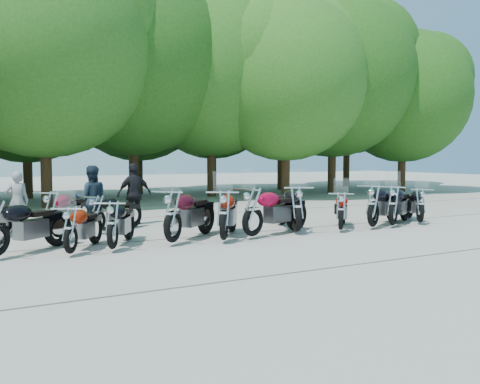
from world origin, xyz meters
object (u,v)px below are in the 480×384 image
motorcycle_12 (51,211)px  motorcycle_6 (297,207)px  motorcycle_8 (373,204)px  rider_1 (91,198)px  rider_2 (134,194)px  motorcycle_5 (253,210)px  motorcycle_10 (420,204)px  motorcycle_1 (70,228)px  motorcycle_2 (112,223)px  motorcycle_3 (173,214)px  motorcycle_4 (224,213)px  rider_3 (17,201)px  motorcycle_7 (341,209)px  motorcycle_13 (97,212)px  motorcycle_9 (393,204)px

motorcycle_12 → motorcycle_6: bearing=-167.2°
motorcycle_8 → rider_1: size_ratio=1.40×
motorcycle_6 → rider_2: 5.02m
motorcycle_5 → motorcycle_10: motorcycle_5 is taller
motorcycle_1 → motorcycle_2: (0.88, 0.08, 0.04)m
motorcycle_3 → motorcycle_6: motorcycle_3 is taller
motorcycle_3 → motorcycle_4: (1.18, -0.25, -0.02)m
motorcycle_6 → rider_3: (-6.40, 4.06, 0.10)m
motorcycle_2 → motorcycle_6: motorcycle_6 is taller
motorcycle_12 → rider_3: bearing=-24.4°
motorcycle_1 → motorcycle_5: bearing=-147.0°
motorcycle_5 → rider_1: size_ratio=1.43×
rider_1 → motorcycle_10: bearing=167.6°
motorcycle_3 → motorcycle_7: (4.72, -0.20, -0.11)m
motorcycle_4 → motorcycle_13: (-2.34, 2.73, -0.13)m
motorcycle_4 → motorcycle_2: bearing=30.7°
motorcycle_3 → rider_2: bearing=-45.6°
motorcycle_5 → motorcycle_8: bearing=-111.8°
motorcycle_12 → motorcycle_13: size_ratio=1.12×
motorcycle_8 → motorcycle_12: (-8.12, 2.97, -0.06)m
motorcycle_7 → motorcycle_8: (1.16, 0.02, 0.10)m
motorcycle_13 → motorcycle_2: bearing=139.2°
motorcycle_9 → rider_1: rider_1 is taller
motorcycle_4 → motorcycle_9: size_ratio=1.04×
motorcycle_12 → motorcycle_13: 1.13m
motorcycle_8 → motorcycle_10: motorcycle_8 is taller
motorcycle_4 → motorcycle_6: size_ratio=0.98×
motorcycle_6 → rider_3: bearing=-11.1°
motorcycle_13 → rider_1: bearing=-37.1°
rider_2 → rider_3: rider_2 is taller
rider_1 → rider_2: 1.55m
motorcycle_4 → motorcycle_13: bearing=-16.0°
motorcycle_5 → motorcycle_13: motorcycle_5 is taller
motorcycle_3 → rider_3: rider_3 is taller
motorcycle_4 → motorcycle_12: motorcycle_4 is taller
motorcycle_13 → rider_2: 2.07m
rider_2 → motorcycle_8: bearing=134.8°
motorcycle_6 → motorcycle_7: size_ratio=1.18×
motorcycle_1 → motorcycle_3: (2.29, 0.21, 0.15)m
motorcycle_8 → rider_3: (-8.82, 4.31, 0.11)m
motorcycle_2 → motorcycle_13: size_ratio=1.06×
motorcycle_4 → motorcycle_9: bearing=-146.0°
motorcycle_1 → motorcycle_12: size_ratio=0.89×
motorcycle_8 → rider_2: rider_2 is taller
motorcycle_4 → motorcycle_10: size_ratio=1.14×
motorcycle_8 → motorcycle_12: 8.65m
motorcycle_2 → rider_1: rider_1 is taller
motorcycle_9 → motorcycle_10: (1.18, 0.09, -0.06)m
motorcycle_9 → rider_3: rider_3 is taller
motorcycle_9 → motorcycle_5: bearing=55.1°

